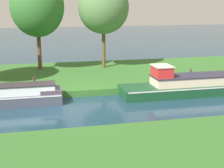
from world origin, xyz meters
The scene contains 8 objects.
ground_plane centered at (0.00, 0.00, 0.00)m, with size 120.00×120.00×0.00m, color #1D394C.
riverbank_far centered at (0.00, 7.00, 0.20)m, with size 72.00×10.00×0.40m, color #346829.
forest_barge centered at (7.56, 1.20, 0.56)m, with size 9.64×2.14×1.87m.
slate_narrowboat centered at (-3.19, 1.20, 0.52)m, with size 4.92×1.53×1.17m.
willow_tree_centre centered at (-1.87, 8.96, 5.21)m, with size 4.00×3.86×7.10m.
willow_tree_right centered at (3.16, 8.88, 5.09)m, with size 3.95×3.76×6.73m.
mooring_post_near centered at (-2.37, 2.67, 0.80)m, with size 0.15×0.15×0.80m, color #502F28.
mooring_post_far centered at (7.71, 2.67, 0.83)m, with size 0.14×0.14×0.87m, color #46392F.
Camera 1 is at (-2.28, -17.49, 5.57)m, focal length 54.46 mm.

